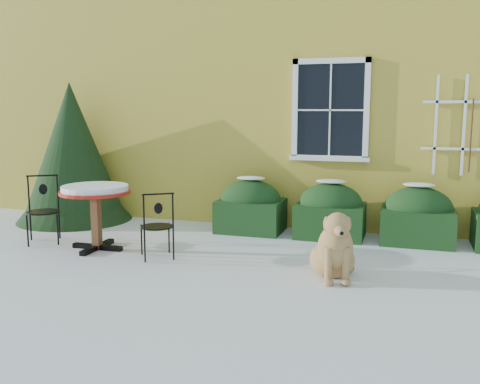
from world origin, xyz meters
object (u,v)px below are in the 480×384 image
(bistro_table, at_px, (95,196))
(dog, at_px, (334,250))
(evergreen_shrub, at_px, (73,165))
(patio_chair_near, at_px, (157,225))
(patio_chair_far, at_px, (43,209))

(bistro_table, height_order, dog, bistro_table)
(evergreen_shrub, distance_m, dog, 5.38)
(evergreen_shrub, distance_m, patio_chair_near, 3.20)
(patio_chair_near, xyz_separation_m, dog, (2.39, -0.18, -0.11))
(patio_chair_far, distance_m, dog, 4.46)
(patio_chair_near, bearing_deg, dog, 141.69)
(patio_chair_near, xyz_separation_m, patio_chair_far, (-2.04, 0.30, 0.05))
(evergreen_shrub, height_order, bistro_table, evergreen_shrub)
(bistro_table, xyz_separation_m, patio_chair_near, (1.03, -0.15, -0.32))
(evergreen_shrub, xyz_separation_m, bistro_table, (1.52, -1.69, -0.22))
(bistro_table, height_order, patio_chair_far, patio_chair_far)
(patio_chair_near, bearing_deg, bistro_table, -42.44)
(bistro_table, distance_m, dog, 3.46)
(dog, bearing_deg, patio_chair_near, 158.34)
(evergreen_shrub, xyz_separation_m, dog, (4.94, -2.03, -0.65))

